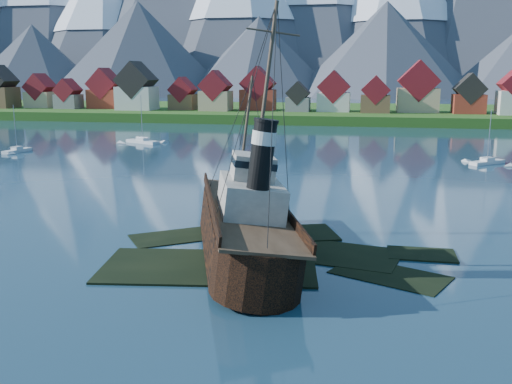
% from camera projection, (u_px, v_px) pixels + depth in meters
% --- Properties ---
extents(ground, '(1400.00, 1400.00, 0.00)m').
position_uv_depth(ground, '(248.00, 262.00, 49.58)').
color(ground, '#1B384C').
rests_on(ground, ground).
extents(shoal, '(31.71, 21.24, 1.14)m').
position_uv_depth(shoal, '(273.00, 260.00, 51.39)').
color(shoal, black).
rests_on(shoal, ground).
extents(shore_bank, '(600.00, 80.00, 3.20)m').
position_uv_depth(shore_bank, '(341.00, 117.00, 212.87)').
color(shore_bank, '#244E16').
rests_on(shore_bank, ground).
extents(seawall, '(600.00, 2.50, 2.00)m').
position_uv_depth(seawall, '(335.00, 126.00, 176.37)').
color(seawall, '#3F3D38').
rests_on(seawall, ground).
extents(town, '(250.96, 16.69, 17.30)m').
position_uv_depth(town, '(244.00, 93.00, 200.11)').
color(town, maroon).
rests_on(town, ground).
extents(tugboat_wreck, '(6.77, 29.15, 23.10)m').
position_uv_depth(tugboat_wreck, '(244.00, 221.00, 51.95)').
color(tugboat_wreck, black).
rests_on(tugboat_wreck, ground).
extents(sailboat_b, '(2.77, 7.19, 10.17)m').
position_uv_depth(sailboat_b, '(17.00, 151.00, 117.78)').
color(sailboat_b, silver).
rests_on(sailboat_b, ground).
extents(sailboat_c, '(9.09, 5.80, 11.56)m').
position_uv_depth(sailboat_c, '(143.00, 142.00, 133.06)').
color(sailboat_c, silver).
rests_on(sailboat_c, ground).
extents(sailboat_d, '(6.88, 6.23, 10.15)m').
position_uv_depth(sailboat_d, '(487.00, 163.00, 102.73)').
color(sailboat_d, silver).
rests_on(sailboat_d, ground).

